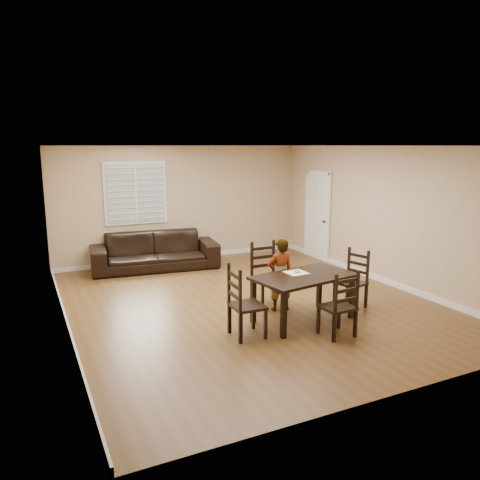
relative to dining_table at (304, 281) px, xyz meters
name	(u,v)px	position (x,y,z in m)	size (l,w,h in m)	color
ground	(247,302)	(-0.40, 1.16, -0.65)	(7.00, 7.00, 0.00)	brown
room	(245,199)	(-0.36, 1.33, 1.16)	(6.04, 7.04, 2.72)	tan
dining_table	(304,281)	(0.00, 0.00, 0.00)	(1.69, 1.13, 0.73)	black
chair_near	(265,275)	(-0.14, 1.00, -0.15)	(0.49, 0.46, 1.09)	black
chair_far	(343,308)	(0.12, -0.82, -0.20)	(0.46, 0.43, 0.98)	black
chair_left	(239,305)	(-1.19, -0.17, -0.17)	(0.46, 0.49, 1.06)	black
chair_right	(355,280)	(1.18, 0.21, -0.20)	(0.52, 0.54, 0.99)	black
child	(280,275)	(-0.09, 0.56, -0.04)	(0.44, 0.29, 1.22)	gray
napkin	(296,273)	(-0.03, 0.17, 0.09)	(0.32, 0.32, 0.00)	beige
donut	(297,271)	(-0.01, 0.18, 0.11)	(0.10, 0.10, 0.03)	#CA8F48
sofa	(155,251)	(-1.25, 4.08, -0.25)	(2.74, 1.07, 0.80)	black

